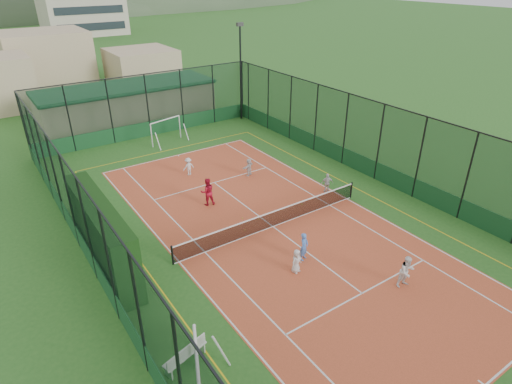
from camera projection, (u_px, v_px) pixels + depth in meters
ground at (273, 227)px, 22.86m from camera, size 300.00×300.00×0.00m
court_slab at (273, 227)px, 22.86m from camera, size 11.17×23.97×0.01m
tennis_net at (273, 218)px, 22.62m from camera, size 11.67×0.12×1.06m
perimeter_fence at (274, 185)px, 21.70m from camera, size 18.12×34.12×5.00m
floodlight_ne at (241, 73)px, 37.36m from camera, size 0.60×0.26×8.25m
clubhouse at (128, 103)px, 38.20m from camera, size 15.20×7.20×3.15m
hedge_left at (102, 234)px, 19.30m from camera, size 1.10×7.36×3.22m
white_bench at (185, 353)px, 14.77m from camera, size 1.77×0.91×0.96m
futsal_goal_far at (166, 131)px, 33.48m from camera, size 2.99×1.53×1.85m
child_near_left at (296, 261)px, 19.21m from camera, size 0.65×0.50×1.18m
child_near_mid at (304, 247)px, 19.99m from camera, size 0.61×0.53×1.42m
child_near_right at (407, 272)px, 18.29m from camera, size 0.82×0.68×1.51m
child_far_left at (189, 166)px, 28.29m from camera, size 0.81×0.50×1.21m
child_far_right at (327, 183)px, 26.09m from camera, size 0.79×0.59×1.25m
child_far_back at (249, 167)px, 28.25m from camera, size 1.14×0.75×1.17m
coach at (207, 192)px, 24.62m from camera, size 0.94×0.80×1.67m
tennis_balls at (263, 217)px, 23.63m from camera, size 4.33×1.15×0.07m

